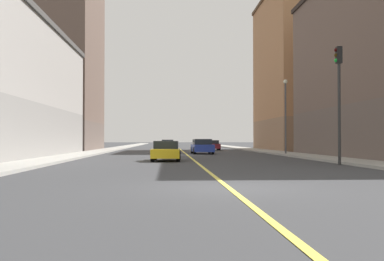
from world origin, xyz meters
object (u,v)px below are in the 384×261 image
at_px(traffic_light_left_near, 339,89).
at_px(street_lamp_left_near, 286,108).
at_px(building_right_midblock, 47,51).
at_px(car_blue, 202,147).
at_px(car_maroon, 212,145).
at_px(car_white, 167,144).
at_px(building_left_mid, 313,72).
at_px(car_yellow, 166,151).

bearing_deg(traffic_light_left_near, street_lamp_left_near, 86.09).
relative_size(building_right_midblock, car_blue, 5.67).
distance_m(traffic_light_left_near, street_lamp_left_near, 14.90).
distance_m(building_right_midblock, car_maroon, 23.17).
xyz_separation_m(car_blue, car_white, (-3.27, 24.51, -0.03)).
height_order(building_right_midblock, car_blue, building_right_midblock).
height_order(traffic_light_left_near, car_white, traffic_light_left_near).
height_order(street_lamp_left_near, car_blue, street_lamp_left_near).
relative_size(traffic_light_left_near, car_maroon, 1.45).
xyz_separation_m(street_lamp_left_near, car_blue, (-6.88, 4.12, -3.39)).
bearing_deg(building_left_mid, car_yellow, -124.44).
xyz_separation_m(building_left_mid, traffic_light_left_near, (-8.74, -31.39, -5.57)).
xyz_separation_m(traffic_light_left_near, street_lamp_left_near, (1.02, 14.86, 0.00)).
bearing_deg(traffic_light_left_near, car_maroon, 95.82).
relative_size(car_maroon, car_yellow, 1.04).
bearing_deg(car_white, street_lamp_left_near, -70.48).
distance_m(car_blue, car_maroon, 15.29).
xyz_separation_m(street_lamp_left_near, car_white, (-10.15, 28.63, -3.41)).
xyz_separation_m(traffic_light_left_near, car_yellow, (-9.19, 5.24, -3.45)).
relative_size(street_lamp_left_near, car_yellow, 1.52).
height_order(car_white, car_yellow, car_white).
bearing_deg(street_lamp_left_near, traffic_light_left_near, -93.91).
relative_size(building_left_mid, building_right_midblock, 0.81).
relative_size(building_right_midblock, car_yellow, 5.69).
bearing_deg(traffic_light_left_near, building_left_mid, 74.44).
bearing_deg(traffic_light_left_near, car_yellow, 150.32).
bearing_deg(street_lamp_left_near, car_yellow, -136.67).
distance_m(car_maroon, car_white, 10.97).
relative_size(building_right_midblock, street_lamp_left_near, 3.74).
bearing_deg(car_maroon, car_white, 121.03).
xyz_separation_m(building_left_mid, car_yellow, (-17.93, -26.15, -9.03)).
height_order(car_blue, car_maroon, car_blue).
bearing_deg(car_yellow, car_white, 89.91).
bearing_deg(car_blue, car_yellow, -103.61).
height_order(building_right_midblock, car_maroon, building_right_midblock).
bearing_deg(car_maroon, building_right_midblock, -172.77).
distance_m(building_right_midblock, car_white, 21.85).
bearing_deg(traffic_light_left_near, car_white, 101.86).
bearing_deg(car_white, building_left_mid, -34.11).
distance_m(building_right_midblock, traffic_light_left_near, 40.14).
height_order(street_lamp_left_near, car_yellow, street_lamp_left_near).
distance_m(building_left_mid, car_maroon, 15.42).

